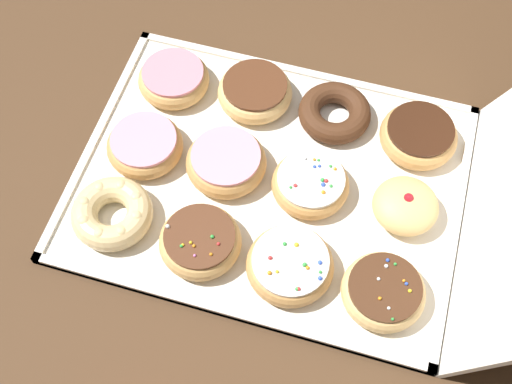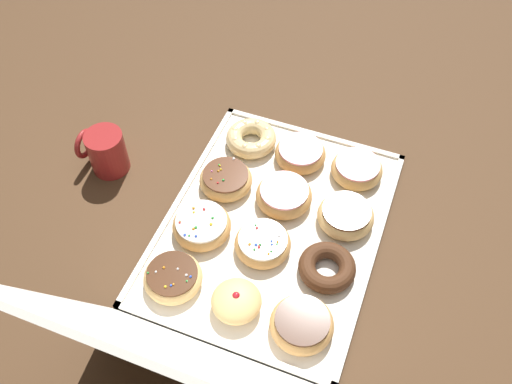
% 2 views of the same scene
% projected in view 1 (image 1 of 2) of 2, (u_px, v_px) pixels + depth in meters
% --- Properties ---
extents(ground_plane, '(3.00, 3.00, 0.00)m').
position_uv_depth(ground_plane, '(269.00, 184.00, 0.98)').
color(ground_plane, '#4C331E').
extents(donut_box, '(0.42, 0.55, 0.01)m').
position_uv_depth(donut_box, '(269.00, 182.00, 0.98)').
color(donut_box, silver).
rests_on(donut_box, ground).
extents(pink_frosted_donut_0, '(0.11, 0.11, 0.04)m').
position_uv_depth(pink_frosted_donut_0, '(174.00, 79.00, 1.04)').
color(pink_frosted_donut_0, tan).
rests_on(pink_frosted_donut_0, donut_box).
extents(pink_frosted_donut_1, '(0.11, 0.11, 0.04)m').
position_uv_depth(pink_frosted_donut_1, '(145.00, 145.00, 0.98)').
color(pink_frosted_donut_1, tan).
rests_on(pink_frosted_donut_1, donut_box).
extents(cruller_donut_2, '(0.11, 0.11, 0.04)m').
position_uv_depth(cruller_donut_2, '(112.00, 213.00, 0.93)').
color(cruller_donut_2, '#EACC8C').
rests_on(cruller_donut_2, donut_box).
extents(chocolate_frosted_donut_3, '(0.11, 0.11, 0.04)m').
position_uv_depth(chocolate_frosted_donut_3, '(255.00, 92.00, 1.03)').
color(chocolate_frosted_donut_3, '#E5B770').
rests_on(chocolate_frosted_donut_3, donut_box).
extents(pink_frosted_donut_4, '(0.12, 0.12, 0.04)m').
position_uv_depth(pink_frosted_donut_4, '(226.00, 164.00, 0.96)').
color(pink_frosted_donut_4, tan).
rests_on(pink_frosted_donut_4, donut_box).
extents(sprinkle_donut_5, '(0.11, 0.11, 0.04)m').
position_uv_depth(sprinkle_donut_5, '(200.00, 241.00, 0.90)').
color(sprinkle_donut_5, tan).
rests_on(sprinkle_donut_5, donut_box).
extents(chocolate_cake_ring_donut_6, '(0.11, 0.11, 0.03)m').
position_uv_depth(chocolate_cake_ring_donut_6, '(335.00, 113.00, 1.01)').
color(chocolate_cake_ring_donut_6, '#472816').
rests_on(chocolate_cake_ring_donut_6, donut_box).
extents(sprinkle_donut_7, '(0.11, 0.11, 0.04)m').
position_uv_depth(sprinkle_donut_7, '(311.00, 181.00, 0.95)').
color(sprinkle_donut_7, tan).
rests_on(sprinkle_donut_7, donut_box).
extents(sprinkle_donut_8, '(0.12, 0.12, 0.04)m').
position_uv_depth(sprinkle_donut_8, '(290.00, 265.00, 0.89)').
color(sprinkle_donut_8, tan).
rests_on(sprinkle_donut_8, donut_box).
extents(chocolate_frosted_donut_9, '(0.11, 0.11, 0.04)m').
position_uv_depth(chocolate_frosted_donut_9, '(419.00, 135.00, 0.99)').
color(chocolate_frosted_donut_9, tan).
rests_on(chocolate_frosted_donut_9, donut_box).
extents(jelly_filled_donut_10, '(0.09, 0.09, 0.05)m').
position_uv_depth(jelly_filled_donut_10, '(406.00, 205.00, 0.93)').
color(jelly_filled_donut_10, '#E5B770').
rests_on(jelly_filled_donut_10, donut_box).
extents(sprinkle_donut_11, '(0.11, 0.11, 0.04)m').
position_uv_depth(sprinkle_donut_11, '(383.00, 291.00, 0.87)').
color(sprinkle_donut_11, '#E5B770').
rests_on(sprinkle_donut_11, donut_box).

